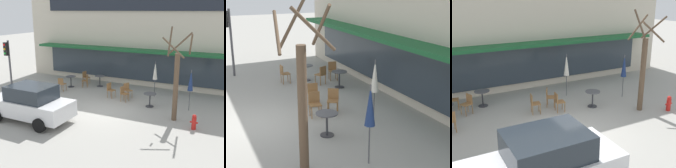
# 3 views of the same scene
# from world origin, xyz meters

# --- Properties ---
(ground_plane) EXTENTS (80.00, 80.00, 0.00)m
(ground_plane) POSITION_xyz_m (0.00, 0.00, 0.00)
(ground_plane) COLOR #9E9B93
(building_facade) EXTENTS (19.05, 9.10, 7.87)m
(building_facade) POSITION_xyz_m (0.00, 9.97, 3.94)
(building_facade) COLOR beige
(building_facade) RESTS_ON ground
(cafe_table_near_wall) EXTENTS (0.70, 0.70, 0.76)m
(cafe_table_near_wall) POSITION_xyz_m (1.95, 2.03, 0.52)
(cafe_table_near_wall) COLOR #333338
(cafe_table_near_wall) RESTS_ON ground
(cafe_table_streetside) EXTENTS (0.70, 0.70, 0.76)m
(cafe_table_streetside) POSITION_xyz_m (-4.29, 3.51, 0.52)
(cafe_table_streetside) COLOR #333338
(cafe_table_streetside) RESTS_ON ground
(cafe_table_by_tree) EXTENTS (0.70, 0.70, 0.76)m
(cafe_table_by_tree) POSITION_xyz_m (-2.56, 4.53, 0.52)
(cafe_table_by_tree) COLOR #333338
(cafe_table_by_tree) RESTS_ON ground
(patio_umbrella_green_folded) EXTENTS (0.28, 0.28, 2.20)m
(patio_umbrella_green_folded) POSITION_xyz_m (1.60, 3.92, 1.63)
(patio_umbrella_green_folded) COLOR #4C4C51
(patio_umbrella_green_folded) RESTS_ON ground
(patio_umbrella_cream_folded) EXTENTS (0.28, 0.28, 2.20)m
(patio_umbrella_cream_folded) POSITION_xyz_m (4.02, 2.37, 1.63)
(patio_umbrella_cream_folded) COLOR #4C4C51
(patio_umbrella_cream_folded) RESTS_ON ground
(cafe_chair_0) EXTENTS (0.42, 0.42, 0.89)m
(cafe_chair_0) POSITION_xyz_m (-4.24, 2.39, 0.53)
(cafe_chair_0) COLOR olive
(cafe_chair_0) RESTS_ON ground
(cafe_chair_1) EXTENTS (0.53, 0.53, 0.89)m
(cafe_chair_1) POSITION_xyz_m (-3.32, 3.95, 0.53)
(cafe_chair_1) COLOR olive
(cafe_chair_1) RESTS_ON ground
(cafe_chair_2) EXTENTS (0.47, 0.47, 0.89)m
(cafe_chair_2) POSITION_xyz_m (-0.76, 2.58, 0.53)
(cafe_chair_2) COLOR olive
(cafe_chair_2) RESTS_ON ground
(cafe_chair_3) EXTENTS (0.46, 0.46, 0.89)m
(cafe_chair_3) POSITION_xyz_m (-3.86, 4.76, 0.53)
(cafe_chair_3) COLOR olive
(cafe_chair_3) RESTS_ON ground
(cafe_chair_4) EXTENTS (0.45, 0.45, 0.89)m
(cafe_chair_4) POSITION_xyz_m (0.27, 2.26, 0.53)
(cafe_chair_4) COLOR olive
(cafe_chair_4) RESTS_ON ground
(cafe_chair_5) EXTENTS (0.54, 0.54, 0.89)m
(cafe_chair_5) POSITION_xyz_m (0.18, 3.01, 0.53)
(cafe_chair_5) COLOR olive
(cafe_chair_5) RESTS_ON ground
(parked_sedan) EXTENTS (4.21, 2.04, 1.76)m
(parked_sedan) POSITION_xyz_m (-2.54, -2.39, 0.88)
(parked_sedan) COLOR silver
(parked_sedan) RESTS_ON ground
(street_tree) EXTENTS (1.37, 1.37, 4.46)m
(street_tree) POSITION_xyz_m (3.65, 0.70, 1.97)
(street_tree) COLOR brown
(street_tree) RESTS_ON ground
(traffic_light_pole) EXTENTS (0.26, 0.44, 3.40)m
(traffic_light_pole) POSITION_xyz_m (-6.65, 0.33, 2.30)
(traffic_light_pole) COLOR #47474C
(traffic_light_pole) RESTS_ON ground
(fire_hydrant) EXTENTS (0.36, 0.20, 0.71)m
(fire_hydrant) POSITION_xyz_m (4.72, 0.00, 0.35)
(fire_hydrant) COLOR red
(fire_hydrant) RESTS_ON ground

